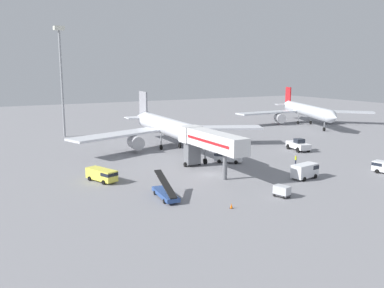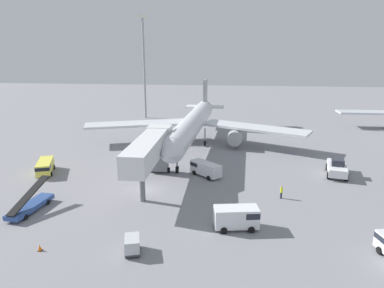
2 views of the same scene
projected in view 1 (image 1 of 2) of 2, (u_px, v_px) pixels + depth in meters
The scene contains 13 objects.
ground_plane at pixel (209, 175), 68.30m from camera, with size 300.00×300.00×0.00m, color gray.
airplane_at_gate at pixel (171, 129), 88.92m from camera, with size 44.53×47.02×11.55m.
jet_bridge at pixel (208, 141), 68.86m from camera, with size 3.48×17.16×7.14m.
pushback_tug at pixel (298, 145), 88.22m from camera, with size 3.76×6.54×2.60m.
belt_loader_truck at pixel (165, 193), 55.83m from camera, with size 2.45×6.82×3.19m.
service_van_outer_right at pixel (305, 170), 65.81m from camera, with size 4.85×2.88×2.34m.
service_van_near_left at pixel (228, 156), 76.97m from camera, with size 4.97×4.73×2.06m.
service_van_near_right at pixel (102, 174), 64.03m from camera, with size 3.89×5.92×1.94m.
baggage_cart_mid_left at pixel (282, 191), 56.42m from camera, with size 1.87×2.41×1.55m.
ground_crew_worker_foreground at pixel (296, 159), 75.70m from camera, with size 0.33×0.33×1.67m.
safety_cone_alpha at pixel (231, 206), 51.87m from camera, with size 0.41×0.41×0.63m.
airplane_background at pixel (305, 111), 128.49m from camera, with size 41.25×39.77×10.85m.
apron_light_mast at pixel (61, 62), 103.06m from camera, with size 2.40×2.40×27.41m.
Camera 1 is at (-34.01, -56.96, 17.25)m, focal length 38.89 mm.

